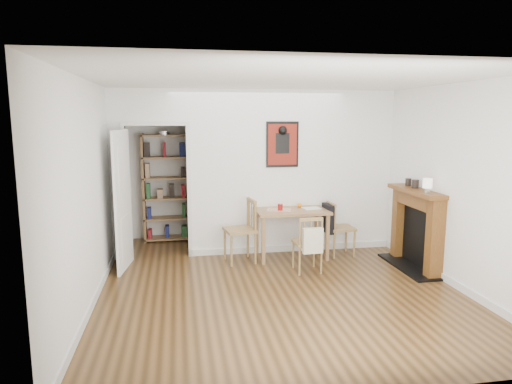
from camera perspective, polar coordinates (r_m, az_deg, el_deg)
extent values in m
plane|color=brown|center=(6.21, 2.32, -11.13)|extent=(5.20, 5.20, 0.00)
plane|color=white|center=(8.43, -1.32, 3.35)|extent=(4.50, 0.00, 4.50)
plane|color=white|center=(3.44, 11.58, -5.44)|extent=(4.50, 0.00, 4.50)
plane|color=white|center=(5.85, -19.68, 0.22)|extent=(0.00, 5.20, 5.20)
plane|color=white|center=(6.73, 21.49, 1.23)|extent=(0.00, 5.20, 5.20)
plane|color=silver|center=(5.84, 2.49, 13.53)|extent=(5.20, 5.20, 0.00)
cube|color=white|center=(7.37, 4.49, 2.49)|extent=(3.35, 0.10, 2.60)
cube|color=white|center=(7.20, -16.83, 1.96)|extent=(0.25, 0.10, 2.60)
cube|color=white|center=(7.10, -12.54, 10.33)|extent=(0.90, 0.10, 0.55)
cube|color=silver|center=(7.23, -15.98, -0.18)|extent=(0.06, 0.14, 2.05)
cube|color=silver|center=(7.19, -8.36, 0.03)|extent=(0.06, 0.14, 2.05)
cube|color=silver|center=(7.56, 4.48, -7.01)|extent=(3.35, 0.02, 0.10)
cube|color=silver|center=(5.61, -19.93, -13.47)|extent=(0.02, 4.00, 0.10)
cube|color=silver|center=(6.52, 23.52, -10.47)|extent=(0.02, 4.00, 0.10)
cube|color=white|center=(6.77, -16.31, -1.02)|extent=(0.15, 0.80, 2.00)
cube|color=black|center=(7.23, 3.31, 5.95)|extent=(0.52, 0.02, 0.72)
cube|color=maroon|center=(7.22, 3.33, 5.94)|extent=(0.46, 0.00, 0.64)
cube|color=olive|center=(7.10, 4.45, -2.36)|extent=(1.11, 0.71, 0.04)
cube|color=olive|center=(6.81, 0.94, -6.13)|extent=(0.05, 0.05, 0.72)
cube|color=olive|center=(7.05, 8.92, -5.70)|extent=(0.05, 0.05, 0.72)
cube|color=olive|center=(7.36, 0.09, -4.94)|extent=(0.05, 0.05, 0.72)
cube|color=olive|center=(7.59, 7.51, -4.59)|extent=(0.05, 0.05, 0.72)
cube|color=black|center=(7.25, 8.94, -3.27)|extent=(0.11, 0.35, 0.45)
cube|color=#BBAE9B|center=(6.31, 7.04, -6.00)|extent=(0.28, 0.10, 0.35)
cube|color=olive|center=(8.21, -13.86, 0.48)|extent=(0.04, 0.32, 1.90)
cube|color=olive|center=(8.19, -8.53, 0.63)|extent=(0.04, 0.32, 1.90)
cube|color=olive|center=(8.37, -11.00, -5.63)|extent=(0.80, 0.32, 0.03)
cube|color=olive|center=(8.22, -11.16, -0.76)|extent=(0.80, 0.32, 0.03)
cube|color=olive|center=(8.10, -11.40, 6.94)|extent=(0.80, 0.32, 0.03)
cube|color=maroon|center=(8.19, -11.20, 0.55)|extent=(0.70, 0.26, 0.26)
cube|color=brown|center=(6.61, 21.46, -5.53)|extent=(0.20, 0.16, 1.10)
cube|color=brown|center=(7.45, 17.54, -3.70)|extent=(0.20, 0.16, 1.10)
cube|color=brown|center=(6.90, 19.42, 0.10)|extent=(0.30, 1.21, 0.06)
cube|color=brown|center=(6.94, 19.58, -0.95)|extent=(0.20, 0.85, 0.20)
cube|color=black|center=(7.08, 19.76, -5.32)|extent=(0.08, 0.81, 0.88)
cube|color=black|center=(7.14, 18.72, -8.77)|extent=(0.45, 1.25, 0.03)
cylinder|color=maroon|center=(7.00, 3.05, -1.93)|extent=(0.08, 0.08, 0.10)
sphere|color=orange|center=(7.27, 5.45, -1.64)|extent=(0.07, 0.07, 0.07)
cube|color=beige|center=(7.06, 2.88, -2.23)|extent=(0.43, 0.37, 0.00)
cube|color=silver|center=(7.20, 6.93, -2.03)|extent=(0.29, 0.23, 0.01)
cylinder|color=silver|center=(6.54, 20.60, 0.16)|extent=(0.06, 0.06, 0.07)
cylinder|color=#EEE1C6|center=(6.53, 20.65, 1.04)|extent=(0.13, 0.13, 0.13)
cylinder|color=black|center=(6.98, 19.28, 0.97)|extent=(0.10, 0.10, 0.12)
cylinder|color=black|center=(7.19, 18.50, 1.19)|extent=(0.09, 0.09, 0.11)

